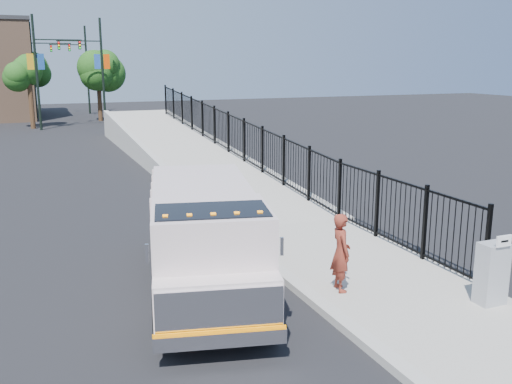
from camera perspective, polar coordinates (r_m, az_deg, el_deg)
name	(u,v)px	position (r m, az deg, el deg)	size (l,w,h in m)	color
ground	(291,285)	(12.79, 3.53, -9.24)	(120.00, 120.00, 0.00)	black
sidewalk	(420,303)	(12.17, 16.11, -10.62)	(3.55, 12.00, 0.12)	#9E998E
curb	(337,318)	(11.14, 8.13, -12.38)	(0.30, 12.00, 0.16)	#ADAAA3
ramp	(187,162)	(28.04, -6.88, 2.95)	(3.95, 24.00, 1.70)	#9E998E
iron_fence	(244,155)	(24.58, -1.20, 3.76)	(0.10, 28.00, 1.80)	black
truck	(205,232)	(12.10, -5.14, -4.01)	(3.64, 7.08, 2.32)	black
worker	(341,252)	(12.02, 8.48, -5.98)	(0.61, 0.40, 1.66)	maroon
utility_cabinet	(492,273)	(12.24, 22.50, -7.54)	(0.55, 0.40, 1.25)	gray
arrow_sign	(504,241)	(11.87, 23.55, -4.52)	(0.35, 0.04, 0.22)	white
light_pole_0	(41,68)	(43.69, -20.72, 11.53)	(3.77, 0.22, 8.00)	black
light_pole_1	(98,67)	(45.88, -15.50, 11.91)	(3.78, 0.22, 8.00)	black
light_pole_2	(37,67)	(52.34, -21.08, 11.60)	(3.77, 0.22, 8.00)	black
light_pole_3	(84,66)	(56.39, -16.86, 11.94)	(3.78, 0.22, 8.00)	black
tree_0	(29,74)	(44.87, -21.78, 10.88)	(2.23, 2.23, 5.11)	#382314
tree_1	(98,72)	(49.08, -15.53, 11.47)	(2.76, 2.76, 5.38)	#382314
tree_2	(33,70)	(59.95, -21.44, 11.25)	(3.01, 3.01, 5.51)	#382314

